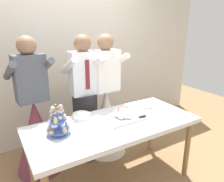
# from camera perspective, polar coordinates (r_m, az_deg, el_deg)

# --- Properties ---
(rear_wall) EXTENTS (5.20, 0.10, 2.90)m
(rear_wall) POSITION_cam_1_polar(r_m,az_deg,el_deg) (3.30, -12.46, 11.71)
(rear_wall) COLOR beige
(rear_wall) RESTS_ON ground_plane
(dessert_table) EXTENTS (1.80, 0.80, 0.78)m
(dessert_table) POSITION_cam_1_polar(r_m,az_deg,el_deg) (2.28, 0.59, -10.25)
(dessert_table) COLOR silver
(dessert_table) RESTS_ON ground_plane
(cupcake_stand) EXTENTS (0.23, 0.23, 0.31)m
(cupcake_stand) POSITION_cam_1_polar(r_m,az_deg,el_deg) (2.03, -14.48, -8.34)
(cupcake_stand) COLOR #4C66B2
(cupcake_stand) RESTS_ON dessert_table
(main_cake_tray) EXTENTS (0.44, 0.31, 0.12)m
(main_cake_tray) POSITION_cam_1_polar(r_m,az_deg,el_deg) (2.31, 2.87, -6.65)
(main_cake_tray) COLOR silver
(main_cake_tray) RESTS_ON dessert_table
(plate_stack) EXTENTS (0.18, 0.18, 0.04)m
(plate_stack) POSITION_cam_1_polar(r_m,az_deg,el_deg) (2.68, 9.31, -3.80)
(plate_stack) COLOR white
(plate_stack) RESTS_ON dessert_table
(round_cake) EXTENTS (0.24, 0.24, 0.06)m
(round_cake) POSITION_cam_1_polar(r_m,az_deg,el_deg) (2.35, -8.31, -6.80)
(round_cake) COLOR white
(round_cake) RESTS_ON dessert_table
(person_groom) EXTENTS (0.47, 0.50, 1.66)m
(person_groom) POSITION_cam_1_polar(r_m,az_deg,el_deg) (2.76, -7.31, -4.20)
(person_groom) COLOR #232328
(person_groom) RESTS_ON ground_plane
(person_bride) EXTENTS (0.56, 0.56, 1.66)m
(person_bride) POSITION_cam_1_polar(r_m,az_deg,el_deg) (2.93, -1.61, -6.20)
(person_bride) COLOR white
(person_bride) RESTS_ON ground_plane
(person_guest) EXTENTS (0.56, 0.56, 1.66)m
(person_guest) POSITION_cam_1_polar(r_m,az_deg,el_deg) (2.72, -19.89, -9.25)
(person_guest) COLOR brown
(person_guest) RESTS_ON ground_plane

